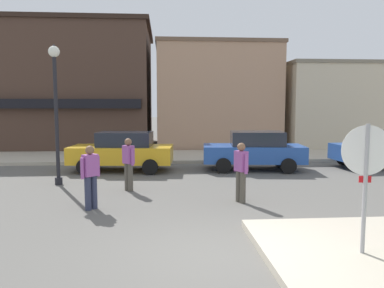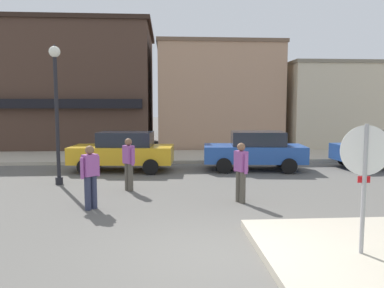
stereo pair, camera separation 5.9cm
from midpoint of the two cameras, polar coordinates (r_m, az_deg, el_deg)
ground_plane at (r=6.71m, az=4.53°, el=-16.87°), size 160.00×160.00×0.00m
kerb_far at (r=18.72m, az=-1.29°, el=-1.88°), size 80.00×4.00×0.15m
stop_sign at (r=6.74m, az=24.72°, el=-3.86°), size 0.82×0.12×2.30m
lamp_post at (r=12.93m, az=-20.20°, el=7.12°), size 0.36×0.36×4.54m
parked_car_nearest at (r=15.11m, az=-10.65°, el=-1.02°), size 4.14×2.15×1.56m
parked_car_second at (r=15.30m, az=9.34°, el=-0.91°), size 4.16×2.20×1.56m
parked_car_third at (r=17.54m, az=27.08°, el=-0.62°), size 4.12×2.11×1.56m
pedestrian_crossing_near at (r=11.55m, az=-9.80°, el=-2.82°), size 0.41×0.49×1.61m
pedestrian_crossing_far at (r=9.68m, az=-15.38°, el=-4.62°), size 0.45×0.46×1.61m
pedestrian_kerb_side at (r=10.11m, az=7.30°, el=-4.02°), size 0.35×0.54×1.61m
building_corner_shop at (r=25.40m, az=-20.16°, el=8.02°), size 12.16×8.31×7.41m
building_storefront_left_near at (r=24.34m, az=3.29°, el=7.18°), size 7.36×6.87×6.31m
building_storefront_left_mid at (r=25.47m, az=19.73°, el=5.48°), size 6.27×6.07×5.15m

